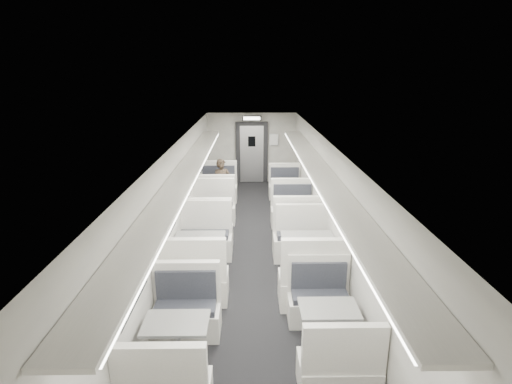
{
  "coord_description": "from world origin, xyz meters",
  "views": [
    {
      "loc": [
        -0.05,
        -7.58,
        3.72
      ],
      "look_at": [
        0.07,
        0.86,
        1.17
      ],
      "focal_mm": 28.0,
      "sensor_mm": 36.0,
      "label": 1
    }
  ],
  "objects_px": {
    "booth_right_b": "(296,222)",
    "vestibule_door": "(252,153)",
    "booth_left_d": "(177,345)",
    "passenger": "(222,184)",
    "booth_left_c": "(200,256)",
    "booth_left_b": "(210,219)",
    "booth_right_a": "(287,194)",
    "booth_right_d": "(328,329)",
    "booth_right_c": "(307,257)",
    "exit_sign": "(252,118)",
    "booth_left_a": "(217,196)"
  },
  "relations": [
    {
      "from": "booth_right_b",
      "to": "vestibule_door",
      "type": "relative_size",
      "value": 1.03
    },
    {
      "from": "booth_left_d",
      "to": "passenger",
      "type": "height_order",
      "value": "passenger"
    },
    {
      "from": "booth_left_c",
      "to": "passenger",
      "type": "relative_size",
      "value": 1.59
    },
    {
      "from": "booth_left_c",
      "to": "booth_right_b",
      "type": "bearing_deg",
      "value": 41.72
    },
    {
      "from": "booth_left_b",
      "to": "booth_right_a",
      "type": "xyz_separation_m",
      "value": [
        2.0,
        2.15,
        -0.05
      ]
    },
    {
      "from": "booth_left_b",
      "to": "vestibule_door",
      "type": "distance_m",
      "value": 4.83
    },
    {
      "from": "booth_left_d",
      "to": "booth_right_a",
      "type": "height_order",
      "value": "booth_left_d"
    },
    {
      "from": "booth_left_b",
      "to": "booth_right_a",
      "type": "bearing_deg",
      "value": 47.1
    },
    {
      "from": "booth_right_b",
      "to": "booth_right_d",
      "type": "relative_size",
      "value": 1.12
    },
    {
      "from": "booth_right_c",
      "to": "exit_sign",
      "type": "xyz_separation_m",
      "value": [
        -1.0,
        6.31,
        1.86
      ]
    },
    {
      "from": "booth_right_d",
      "to": "vestibule_door",
      "type": "bearing_deg",
      "value": 96.45
    },
    {
      "from": "booth_left_a",
      "to": "booth_right_c",
      "type": "bearing_deg",
      "value": -63.01
    },
    {
      "from": "booth_right_b",
      "to": "booth_left_c",
      "type": "bearing_deg",
      "value": -138.28
    },
    {
      "from": "booth_left_c",
      "to": "booth_right_b",
      "type": "relative_size",
      "value": 1.04
    },
    {
      "from": "booth_right_d",
      "to": "vestibule_door",
      "type": "height_order",
      "value": "vestibule_door"
    },
    {
      "from": "booth_left_c",
      "to": "booth_right_a",
      "type": "height_order",
      "value": "booth_left_c"
    },
    {
      "from": "booth_right_b",
      "to": "exit_sign",
      "type": "bearing_deg",
      "value": 102.79
    },
    {
      "from": "booth_left_c",
      "to": "passenger",
      "type": "bearing_deg",
      "value": 87.66
    },
    {
      "from": "booth_right_c",
      "to": "vestibule_door",
      "type": "distance_m",
      "value": 6.9
    },
    {
      "from": "booth_left_a",
      "to": "booth_left_d",
      "type": "xyz_separation_m",
      "value": [
        0.0,
        -6.3,
        -0.03
      ]
    },
    {
      "from": "booth_left_b",
      "to": "booth_right_a",
      "type": "distance_m",
      "value": 2.94
    },
    {
      "from": "booth_left_b",
      "to": "booth_left_d",
      "type": "distance_m",
      "value": 4.48
    },
    {
      "from": "booth_right_a",
      "to": "vestibule_door",
      "type": "relative_size",
      "value": 0.93
    },
    {
      "from": "booth_left_c",
      "to": "booth_left_d",
      "type": "relative_size",
      "value": 1.13
    },
    {
      "from": "booth_right_a",
      "to": "passenger",
      "type": "bearing_deg",
      "value": -171.76
    },
    {
      "from": "booth_right_a",
      "to": "booth_right_c",
      "type": "distance_m",
      "value": 4.26
    },
    {
      "from": "booth_right_b",
      "to": "exit_sign",
      "type": "xyz_separation_m",
      "value": [
        -1.0,
        4.4,
        1.89
      ]
    },
    {
      "from": "booth_right_b",
      "to": "vestibule_door",
      "type": "distance_m",
      "value": 5.04
    },
    {
      "from": "booth_left_b",
      "to": "booth_left_c",
      "type": "height_order",
      "value": "booth_left_c"
    },
    {
      "from": "booth_right_b",
      "to": "booth_left_b",
      "type": "bearing_deg",
      "value": 174.07
    },
    {
      "from": "booth_left_d",
      "to": "vestibule_door",
      "type": "distance_m",
      "value": 9.24
    },
    {
      "from": "booth_left_a",
      "to": "exit_sign",
      "type": "bearing_deg",
      "value": 67.2
    },
    {
      "from": "booth_left_d",
      "to": "booth_right_b",
      "type": "relative_size",
      "value": 0.93
    },
    {
      "from": "passenger",
      "to": "exit_sign",
      "type": "height_order",
      "value": "exit_sign"
    },
    {
      "from": "booth_left_b",
      "to": "passenger",
      "type": "relative_size",
      "value": 1.58
    },
    {
      "from": "booth_left_a",
      "to": "passenger",
      "type": "relative_size",
      "value": 1.54
    },
    {
      "from": "booth_right_a",
      "to": "vestibule_door",
      "type": "height_order",
      "value": "vestibule_door"
    },
    {
      "from": "booth_right_a",
      "to": "exit_sign",
      "type": "bearing_deg",
      "value": 116.06
    },
    {
      "from": "booth_left_c",
      "to": "booth_left_a",
      "type": "bearing_deg",
      "value": 90.0
    },
    {
      "from": "booth_left_d",
      "to": "booth_right_c",
      "type": "relative_size",
      "value": 0.85
    },
    {
      "from": "booth_right_b",
      "to": "booth_left_d",
      "type": "bearing_deg",
      "value": -115.09
    },
    {
      "from": "passenger",
      "to": "booth_left_c",
      "type": "bearing_deg",
      "value": -111.71
    },
    {
      "from": "booth_left_c",
      "to": "vestibule_door",
      "type": "distance_m",
      "value": 6.78
    },
    {
      "from": "booth_left_b",
      "to": "exit_sign",
      "type": "bearing_deg",
      "value": 76.6
    },
    {
      "from": "booth_left_a",
      "to": "exit_sign",
      "type": "relative_size",
      "value": 3.54
    },
    {
      "from": "booth_right_b",
      "to": "passenger",
      "type": "height_order",
      "value": "passenger"
    },
    {
      "from": "booth_left_d",
      "to": "passenger",
      "type": "xyz_separation_m",
      "value": [
        0.16,
        6.36,
        0.35
      ]
    },
    {
      "from": "booth_left_a",
      "to": "booth_left_d",
      "type": "distance_m",
      "value": 6.3
    },
    {
      "from": "booth_left_d",
      "to": "passenger",
      "type": "distance_m",
      "value": 6.38
    },
    {
      "from": "booth_right_b",
      "to": "booth_right_c",
      "type": "xyz_separation_m",
      "value": [
        0.0,
        -1.9,
        0.03
      ]
    }
  ]
}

